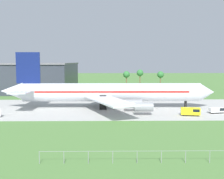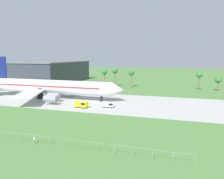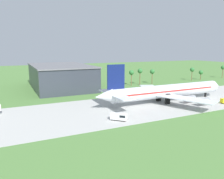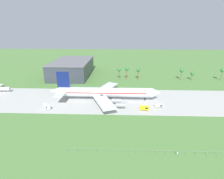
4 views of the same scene
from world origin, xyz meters
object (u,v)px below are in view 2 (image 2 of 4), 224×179
(baggage_tug, at_px, (81,104))
(catering_van, at_px, (108,105))
(no_stopping_sign, at_px, (34,140))
(terminal_building, at_px, (52,72))
(jet_airliner, at_px, (48,87))

(baggage_tug, height_order, catering_van, baggage_tug)
(no_stopping_sign, distance_m, terminal_building, 140.57)
(catering_van, height_order, terminal_building, terminal_building)
(jet_airliner, bearing_deg, baggage_tug, -30.79)
(catering_van, bearing_deg, baggage_tug, -156.17)
(no_stopping_sign, bearing_deg, catering_van, 87.09)
(jet_airliner, height_order, no_stopping_sign, jet_airliner)
(baggage_tug, distance_m, no_stopping_sign, 41.02)
(baggage_tug, bearing_deg, catering_van, 23.83)
(no_stopping_sign, height_order, terminal_building, terminal_building)
(catering_van, distance_m, terminal_building, 106.39)
(baggage_tug, relative_size, catering_van, 1.15)
(jet_airliner, height_order, terminal_building, jet_airliner)
(jet_airliner, height_order, catering_van, jet_airliner)
(jet_airliner, relative_size, catering_van, 14.76)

